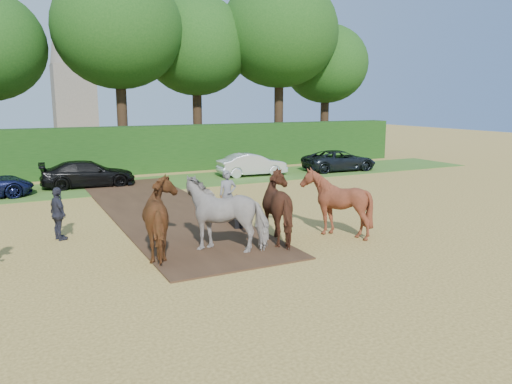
% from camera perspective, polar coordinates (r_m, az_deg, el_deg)
% --- Properties ---
extents(ground, '(120.00, 120.00, 0.00)m').
position_cam_1_polar(ground, '(14.91, -8.69, -8.02)').
color(ground, gold).
rests_on(ground, ground).
extents(earth_strip, '(4.50, 17.00, 0.05)m').
position_cam_1_polar(earth_strip, '(21.79, -10.65, -2.04)').
color(earth_strip, '#472D1C').
rests_on(earth_strip, ground).
extents(grass_verge, '(50.00, 5.00, 0.03)m').
position_cam_1_polar(grass_verge, '(28.21, -17.54, 0.50)').
color(grass_verge, '#38601E').
rests_on(grass_verge, ground).
extents(hedgerow, '(46.00, 1.60, 3.00)m').
position_cam_1_polar(hedgerow, '(32.43, -18.98, 4.32)').
color(hedgerow, '#14380F').
rests_on(hedgerow, ground).
extents(spectator_far, '(0.73, 1.15, 1.82)m').
position_cam_1_polar(spectator_far, '(18.11, -21.66, -2.33)').
color(spectator_far, '#242530').
rests_on(spectator_far, ground).
extents(plough_team, '(7.94, 5.53, 2.34)m').
position_cam_1_polar(plough_team, '(16.34, -0.04, -2.02)').
color(plough_team, brown).
rests_on(plough_team, ground).
extents(parked_cars, '(36.15, 3.59, 1.48)m').
position_cam_1_polar(parked_cars, '(27.89, -18.65, 1.75)').
color(parked_cars, silver).
rests_on(parked_cars, ground).
extents(treeline, '(48.70, 10.60, 14.21)m').
position_cam_1_polar(treeline, '(35.51, -23.29, 16.65)').
color(treeline, '#382616').
rests_on(treeline, ground).
extents(church, '(5.20, 5.20, 27.00)m').
position_cam_1_polar(church, '(69.56, -20.54, 17.41)').
color(church, slate).
rests_on(church, ground).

